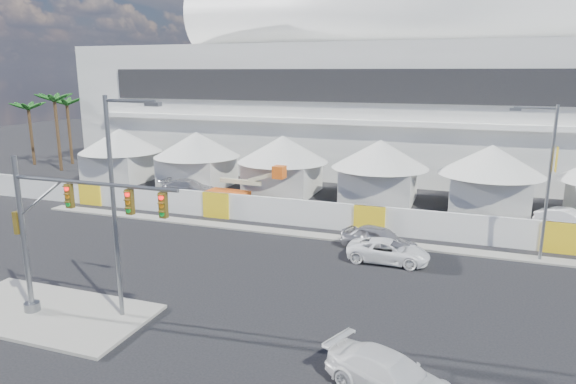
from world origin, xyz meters
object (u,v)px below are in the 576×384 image
(traffic_mast, at_px, (54,233))
(pickup_curb, at_px, (388,251))
(lot_car_c, at_px, (189,188))
(streetlight_median, at_px, (118,194))
(boom_lift, at_px, (235,193))
(sedan_silver, at_px, (379,240))
(streetlight_curb, at_px, (546,173))
(pickup_near, at_px, (391,376))
(lot_car_a, at_px, (569,220))

(traffic_mast, bearing_deg, pickup_curb, 43.78)
(lot_car_c, xyz_separation_m, streetlight_median, (9.56, -22.12, 5.16))
(lot_car_c, xyz_separation_m, traffic_mast, (6.84, -23.20, 3.43))
(pickup_curb, bearing_deg, boom_lift, 57.14)
(lot_car_c, bearing_deg, streetlight_median, -159.78)
(sedan_silver, xyz_separation_m, pickup_curb, (0.82, -1.47, -0.16))
(traffic_mast, bearing_deg, streetlight_curb, 36.20)
(traffic_mast, relative_size, streetlight_curb, 0.92)
(lot_car_c, xyz_separation_m, streetlight_curb, (28.22, -7.56, 4.66))
(pickup_near, bearing_deg, traffic_mast, 110.86)
(pickup_curb, bearing_deg, streetlight_median, 138.07)
(traffic_mast, height_order, streetlight_curb, streetlight_curb)
(sedan_silver, xyz_separation_m, pickup_near, (2.91, -14.50, -0.12))
(sedan_silver, height_order, streetlight_curb, streetlight_curb)
(lot_car_a, bearing_deg, streetlight_curb, -173.16)
(traffic_mast, bearing_deg, streetlight_median, 21.71)
(traffic_mast, distance_m, streetlight_curb, 26.52)
(pickup_curb, height_order, streetlight_median, streetlight_median)
(pickup_near, bearing_deg, pickup_curb, 32.29)
(sedan_silver, height_order, boom_lift, boom_lift)
(pickup_near, height_order, traffic_mast, traffic_mast)
(streetlight_median, bearing_deg, boom_lift, 101.60)
(pickup_near, relative_size, lot_car_a, 1.12)
(lot_car_c, bearing_deg, pickup_near, -140.52)
(lot_car_a, xyz_separation_m, boom_lift, (-25.78, -1.46, 0.26))
(streetlight_median, distance_m, boom_lift, 21.79)
(streetlight_curb, bearing_deg, traffic_mast, -143.80)
(streetlight_curb, bearing_deg, boom_lift, 164.79)
(streetlight_curb, bearing_deg, sedan_silver, -169.30)
(lot_car_a, height_order, streetlight_median, streetlight_median)
(pickup_near, relative_size, boom_lift, 0.68)
(pickup_curb, relative_size, boom_lift, 0.67)
(sedan_silver, distance_m, pickup_near, 14.79)
(pickup_curb, xyz_separation_m, streetlight_median, (-10.26, -11.35, 5.24))
(pickup_near, relative_size, streetlight_median, 0.49)
(pickup_near, xyz_separation_m, boom_lift, (-16.62, 22.48, 0.27))
(pickup_curb, distance_m, traffic_mast, 18.31)
(pickup_near, distance_m, streetlight_curb, 18.05)
(lot_car_a, bearing_deg, pickup_near, -173.73)
(lot_car_a, bearing_deg, boom_lift, 120.45)
(streetlight_median, height_order, streetlight_curb, streetlight_median)
(pickup_curb, xyz_separation_m, lot_car_c, (-19.81, 10.77, 0.08))
(sedan_silver, distance_m, boom_lift, 15.86)
(pickup_near, relative_size, streetlight_curb, 0.53)
(lot_car_a, xyz_separation_m, streetlight_median, (-21.51, -22.25, 5.18))
(pickup_curb, distance_m, streetlight_median, 16.17)
(pickup_near, height_order, lot_car_c, lot_car_c)
(pickup_near, relative_size, traffic_mast, 0.57)
(lot_car_a, height_order, boom_lift, boom_lift)
(pickup_curb, relative_size, pickup_near, 0.99)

